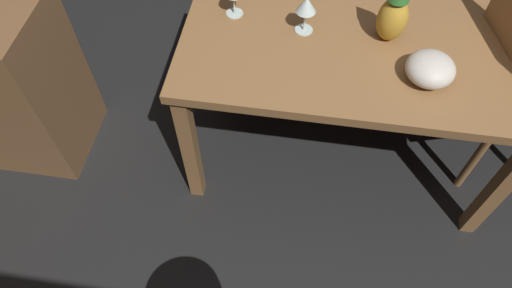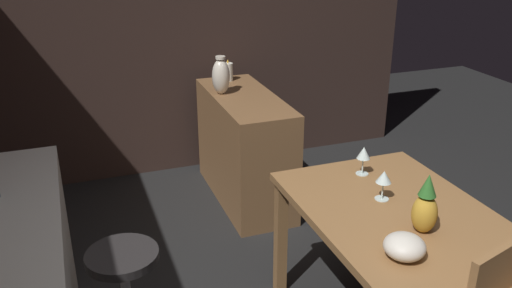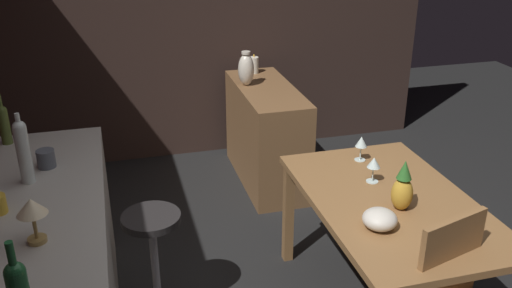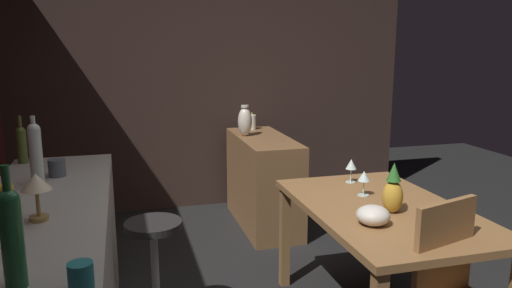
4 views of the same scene
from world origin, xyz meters
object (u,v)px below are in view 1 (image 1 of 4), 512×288
at_px(wine_glass_right, 306,6).
at_px(fruit_bowl, 430,69).
at_px(pineapple_centerpiece, 394,13).
at_px(dining_table, 356,50).
at_px(chair_near_window, 508,86).

height_order(wine_glass_right, fruit_bowl, wine_glass_right).
relative_size(wine_glass_right, pineapple_centerpiece, 0.55).
bearing_deg(wine_glass_right, pineapple_centerpiece, -178.90).
bearing_deg(dining_table, chair_near_window, -177.29).
height_order(dining_table, pineapple_centerpiece, pineapple_centerpiece).
relative_size(chair_near_window, wine_glass_right, 6.23).
distance_m(dining_table, wine_glass_right, 0.29).
height_order(chair_near_window, wine_glass_right, chair_near_window).
height_order(chair_near_window, pineapple_centerpiece, pineapple_centerpiece).
height_order(dining_table, chair_near_window, chair_near_window).
bearing_deg(wine_glass_right, chair_near_window, -177.14).
bearing_deg(chair_near_window, pineapple_centerpiece, 3.87).
xyz_separation_m(dining_table, chair_near_window, (-0.65, -0.03, -0.14)).
bearing_deg(chair_near_window, fruit_bowl, 28.79).
distance_m(wine_glass_right, fruit_bowl, 0.49).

